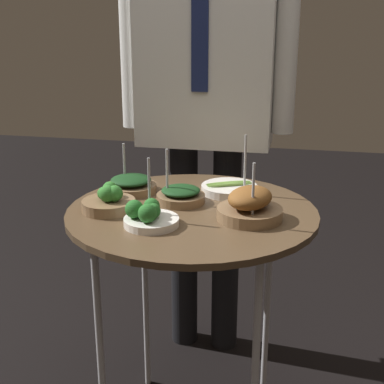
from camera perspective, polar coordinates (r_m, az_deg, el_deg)
serving_cart at (r=1.49m, az=0.00°, el=-3.84°), size 0.69×0.69×0.76m
bowl_broccoli_far_rim at (r=1.36m, az=-4.66°, el=-2.56°), size 0.14×0.14×0.17m
bowl_roast_front_center at (r=1.40m, az=6.18°, el=-1.48°), size 0.17×0.17×0.17m
bowl_spinach_front_right at (r=1.63m, az=-6.52°, el=0.81°), size 0.15×0.15×0.14m
bowl_spinach_center at (r=1.52m, az=-1.22°, el=-0.33°), size 0.14×0.14×0.16m
bowl_asparagus_mid_left at (r=1.61m, az=4.01°, el=0.40°), size 0.17×0.17×0.18m
bowl_broccoli_back_right at (r=1.47m, az=-8.85°, el=-0.97°), size 0.15×0.15×0.08m
waiter_figure at (r=1.91m, az=1.52°, el=12.08°), size 0.62×0.23×1.68m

